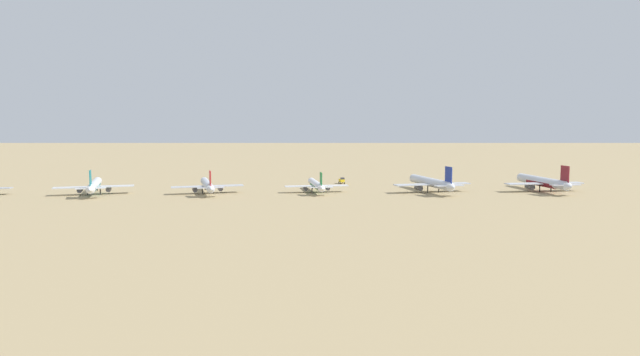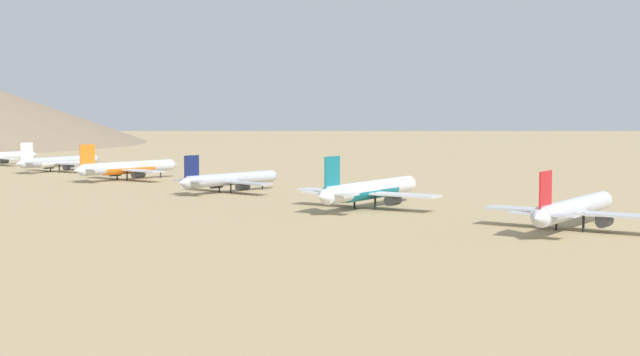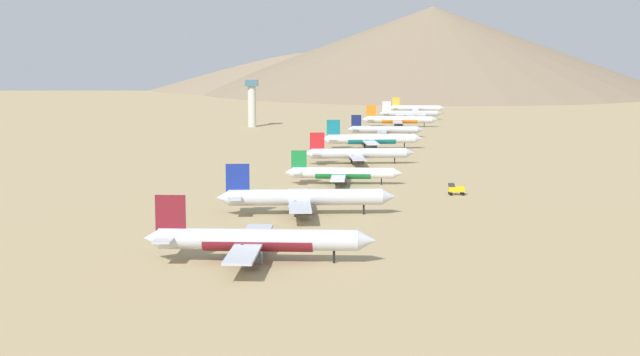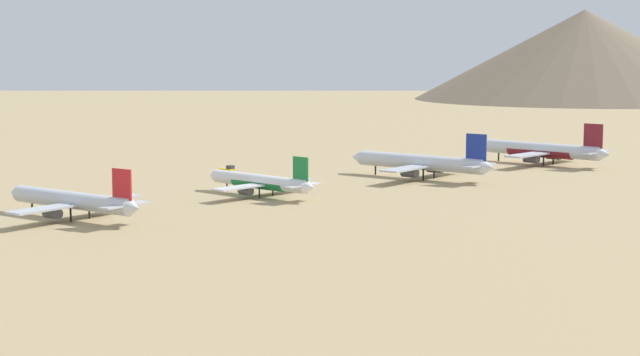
# 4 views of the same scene
# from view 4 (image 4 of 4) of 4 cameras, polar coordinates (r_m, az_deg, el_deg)

# --- Properties ---
(parked_jet_0) EXTENTS (52.77, 42.72, 15.26)m
(parked_jet_0) POSITION_cam_4_polar(r_m,az_deg,el_deg) (363.39, 12.31, 1.53)
(parked_jet_0) COLOR silver
(parked_jet_0) RESTS_ON ground
(parked_jet_1) EXTENTS (51.98, 42.32, 14.98)m
(parked_jet_1) POSITION_cam_4_polar(r_m,az_deg,el_deg) (317.20, 5.73, 0.85)
(parked_jet_1) COLOR silver
(parked_jet_1) RESTS_ON ground
(parked_jet_2) EXTENTS (41.32, 33.46, 11.95)m
(parked_jet_2) POSITION_cam_4_polar(r_m,az_deg,el_deg) (278.75, -3.34, -0.22)
(parked_jet_2) COLOR white
(parked_jet_2) RESTS_ON ground
(parked_jet_3) EXTENTS (45.70, 37.28, 13.18)m
(parked_jet_3) POSITION_cam_4_polar(r_m,az_deg,el_deg) (247.25, -13.63, -1.25)
(parked_jet_3) COLOR silver
(parked_jet_3) RESTS_ON ground
(service_truck) EXTENTS (5.38, 3.07, 3.90)m
(service_truck) POSITION_cam_4_polar(r_m,az_deg,el_deg) (321.05, -5.22, 0.40)
(service_truck) COLOR yellow
(service_truck) RESTS_ON ground
(desert_hill_2) EXTENTS (270.87, 270.87, 71.92)m
(desert_hill_2) POSITION_cam_4_polar(r_m,az_deg,el_deg) (851.02, 14.54, 6.70)
(desert_hill_2) COLOR #70604C
(desert_hill_2) RESTS_ON ground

